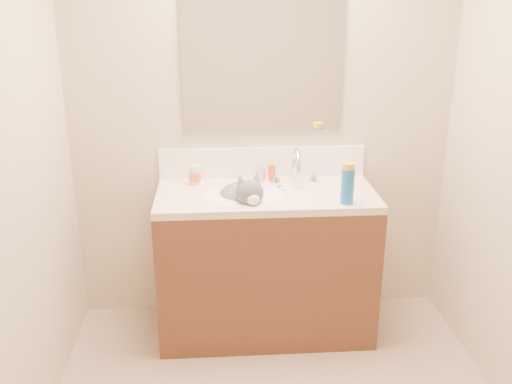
{
  "coord_description": "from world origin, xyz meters",
  "views": [
    {
      "loc": [
        -0.26,
        -1.94,
        1.92
      ],
      "look_at": [
        -0.06,
        0.92,
        0.88
      ],
      "focal_mm": 40.0,
      "sensor_mm": 36.0,
      "label": 1
    }
  ],
  "objects": [
    {
      "name": "faucet",
      "position": [
        0.18,
        1.11,
        0.95
      ],
      "size": [
        0.28,
        0.2,
        0.21
      ],
      "color": "silver",
      "rests_on": "counter_slab"
    },
    {
      "name": "cat",
      "position": [
        -0.13,
        0.95,
        0.83
      ],
      "size": [
        0.37,
        0.42,
        0.31
      ],
      "rotation": [
        0.0,
        0.0,
        0.26
      ],
      "color": "#4E4C4F",
      "rests_on": "basin"
    },
    {
      "name": "toothbrush",
      "position": [
        0.08,
        1.04,
        0.86
      ],
      "size": [
        0.04,
        0.13,
        0.01
      ],
      "primitive_type": "cube",
      "rotation": [
        0.0,
        0.0,
        0.25
      ],
      "color": "silver",
      "rests_on": "counter_slab"
    },
    {
      "name": "silver_jar",
      "position": [
        -0.01,
        1.18,
        0.89
      ],
      "size": [
        0.07,
        0.07,
        0.06
      ],
      "primitive_type": "cylinder",
      "rotation": [
        0.0,
        0.0,
        0.36
      ],
      "color": "#B7B7BC",
      "rests_on": "counter_slab"
    },
    {
      "name": "basin",
      "position": [
        -0.12,
        0.94,
        0.79
      ],
      "size": [
        0.45,
        0.36,
        0.14
      ],
      "primitive_type": "ellipsoid",
      "color": "white",
      "rests_on": "vanity_cabinet"
    },
    {
      "name": "pill_label",
      "position": [
        -0.39,
        1.14,
        0.91
      ],
      "size": [
        0.09,
        0.09,
        0.04
      ],
      "primitive_type": "cylinder",
      "rotation": [
        0.0,
        0.0,
        0.32
      ],
      "color": "#D75C23",
      "rests_on": "pill_bottle"
    },
    {
      "name": "pill_bottle",
      "position": [
        -0.39,
        1.14,
        0.91
      ],
      "size": [
        0.08,
        0.08,
        0.11
      ],
      "primitive_type": "cylinder",
      "rotation": [
        0.0,
        0.0,
        0.32
      ],
      "color": "silver",
      "rests_on": "counter_slab"
    },
    {
      "name": "toothbrush_head",
      "position": [
        0.08,
        1.04,
        0.87
      ],
      "size": [
        0.02,
        0.04,
        0.02
      ],
      "primitive_type": "cube",
      "rotation": [
        0.0,
        0.0,
        0.25
      ],
      "color": "#5B8CC2",
      "rests_on": "counter_slab"
    },
    {
      "name": "spray_can",
      "position": [
        0.4,
        0.78,
        0.95
      ],
      "size": [
        0.09,
        0.09,
        0.19
      ],
      "primitive_type": "cylinder",
      "rotation": [
        0.0,
        0.0,
        0.38
      ],
      "color": "#1963B3",
      "rests_on": "counter_slab"
    },
    {
      "name": "backsplash",
      "position": [
        0.0,
        1.24,
        0.95
      ],
      "size": [
        1.2,
        0.02,
        0.18
      ],
      "primitive_type": "cube",
      "color": "white",
      "rests_on": "counter_slab"
    },
    {
      "name": "amber_bottle",
      "position": [
        0.05,
        1.16,
        0.91
      ],
      "size": [
        0.05,
        0.05,
        0.1
      ],
      "primitive_type": "cylinder",
      "rotation": [
        0.0,
        0.0,
        -0.27
      ],
      "color": "#C14C16",
      "rests_on": "counter_slab"
    },
    {
      "name": "vanity_cabinet",
      "position": [
        0.0,
        0.97,
        0.41
      ],
      "size": [
        1.2,
        0.55,
        0.82
      ],
      "primitive_type": "cube",
      "color": "#532E1C",
      "rests_on": "ground"
    },
    {
      "name": "spray_cap",
      "position": [
        0.4,
        0.78,
        1.06
      ],
      "size": [
        0.08,
        0.08,
        0.04
      ],
      "primitive_type": "cylinder",
      "rotation": [
        0.0,
        0.0,
        0.38
      ],
      "color": "#F8A91A",
      "rests_on": "spray_can"
    },
    {
      "name": "room_shell",
      "position": [
        0.0,
        0.0,
        1.49
      ],
      "size": [
        2.24,
        2.54,
        2.52
      ],
      "color": "#C1B18F",
      "rests_on": "ground"
    },
    {
      "name": "mirror",
      "position": [
        0.0,
        1.24,
        1.54
      ],
      "size": [
        0.9,
        0.02,
        0.8
      ],
      "primitive_type": "cube",
      "color": "white",
      "rests_on": "room_shell"
    },
    {
      "name": "counter_slab",
      "position": [
        0.0,
        0.97,
        0.84
      ],
      "size": [
        1.2,
        0.55,
        0.04
      ],
      "primitive_type": "cube",
      "color": "beige",
      "rests_on": "vanity_cabinet"
    }
  ]
}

